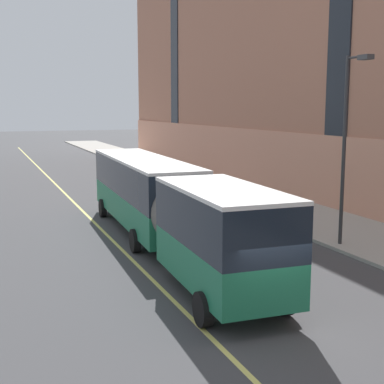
# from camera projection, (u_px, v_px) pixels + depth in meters

# --- Properties ---
(ground_plane) EXTENTS (260.00, 260.00, 0.00)m
(ground_plane) POSITION_uv_depth(u_px,v_px,m) (270.00, 330.00, 14.65)
(ground_plane) COLOR #424244
(city_bus) EXTENTS (3.54, 19.33, 3.62)m
(city_bus) POSITION_uv_depth(u_px,v_px,m) (163.00, 201.00, 22.66)
(city_bus) COLOR #1E704C
(city_bus) RESTS_ON ground
(parked_car_black_0) EXTENTS (2.02, 4.40, 1.56)m
(parked_car_black_0) POSITION_uv_depth(u_px,v_px,m) (184.00, 186.00, 36.11)
(parked_car_black_0) COLOR black
(parked_car_black_0) RESTS_ON ground
(parked_car_white_4) EXTENTS (2.05, 4.69, 1.56)m
(parked_car_white_4) POSITION_uv_depth(u_px,v_px,m) (140.00, 169.00, 45.74)
(parked_car_white_4) COLOR silver
(parked_car_white_4) RESTS_ON ground
(parked_car_white_5) EXTENTS (1.97, 4.38, 1.56)m
(parked_car_white_5) POSITION_uv_depth(u_px,v_px,m) (252.00, 212.00, 27.04)
(parked_car_white_5) COLOR silver
(parked_car_white_5) RESTS_ON ground
(street_lamp) EXTENTS (0.36, 1.48, 7.99)m
(street_lamp) POSITION_uv_depth(u_px,v_px,m) (348.00, 133.00, 22.39)
(street_lamp) COLOR #2D2D30
(street_lamp) RESTS_ON sidewalk
(lane_centerline) EXTENTS (0.16, 140.00, 0.01)m
(lane_centerline) POSITION_uv_depth(u_px,v_px,m) (174.00, 301.00, 16.78)
(lane_centerline) COLOR #E0D66B
(lane_centerline) RESTS_ON ground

